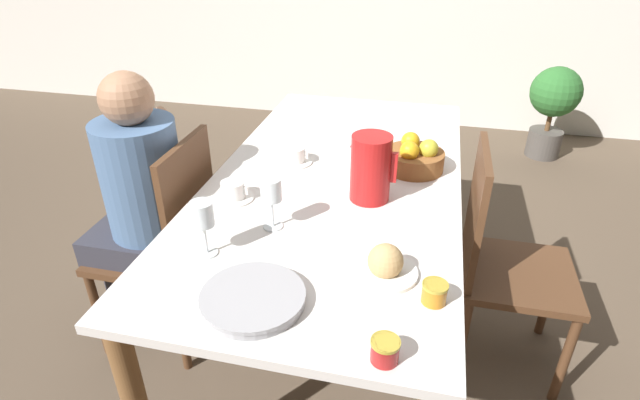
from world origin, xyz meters
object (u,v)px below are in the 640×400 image
Objects in this scene: red_pitcher at (371,168)px; chair_opposite at (501,260)px; chair_person_side at (168,241)px; bread_plate at (385,264)px; fruit_bowl at (415,157)px; wine_glass_water at (271,192)px; serving_tray at (253,298)px; person_seated at (138,194)px; teacup_near_person at (233,192)px; teacup_across at (295,156)px; wine_glass_juice at (202,217)px; jam_jar_amber at (435,292)px; jam_jar_red at (385,349)px; potted_plant at (553,103)px.

chair_opposite is at bearing 13.44° from red_pitcher.
red_pitcher is (0.80, 0.06, 0.39)m from chair_person_side.
fruit_bowl is (0.03, 0.69, 0.02)m from bread_plate.
wine_glass_water is 0.38m from serving_tray.
person_seated is 0.43m from teacup_near_person.
person_seated reaches higher than chair_opposite.
person_seated reaches higher than teacup_across.
wine_glass_juice reaches higher than fruit_bowl.
teacup_near_person is 1.00× the size of teacup_across.
wine_glass_water and wine_glass_juice have the same top height.
jam_jar_amber is 1.00× the size of jam_jar_red.
teacup_near_person is (-0.05, 0.33, -0.10)m from wine_glass_juice.
jam_jar_amber is (0.71, -0.39, 0.00)m from teacup_near_person.
wine_glass_juice is 2.59× the size of jam_jar_amber.
chair_opposite is 0.65m from red_pitcher.
chair_person_side is 6.54× the size of teacup_across.
chair_person_side is 3.39× the size of serving_tray.
jam_jar_red is (0.35, -0.11, 0.02)m from serving_tray.
bread_plate reaches higher than teacup_across.
red_pitcher reaches higher than teacup_across.
chair_person_side is 4.03× the size of fruit_bowl.
bread_plate is at bearing 31.89° from serving_tray.
potted_plant is (0.95, 2.75, -0.37)m from bread_plate.
red_pitcher is at bearing 100.91° from jam_jar_red.
fruit_bowl is (0.35, 0.89, 0.04)m from serving_tray.
wine_glass_water is (0.52, -0.20, 0.40)m from chair_person_side.
red_pitcher is 2.60m from potted_plant.
red_pitcher is 3.50× the size of jam_jar_red.
wine_glass_juice is at bearing -81.87° from teacup_near_person.
bread_plate is (0.99, -0.36, 0.10)m from person_seated.
teacup_across is at bearing -62.87° from person_seated.
chair_person_side is at bearing 144.40° from jam_jar_red.
person_seated is at bearing 147.04° from jam_jar_red.
bread_plate is at bearing 96.59° from jam_jar_red.
teacup_across is (0.46, 0.28, 0.30)m from chair_person_side.
teacup_near_person is (-0.47, -0.11, -0.09)m from red_pitcher.
chair_person_side is at bearing -148.98° from teacup_across.
person_seated is 3.09m from potted_plant.
chair_opposite is at bearing 67.15° from jam_jar_amber.
red_pitcher reaches higher than wine_glass_water.
teacup_near_person reaches higher than serving_tray.
teacup_near_person is at bearing -166.36° from red_pitcher.
jam_jar_red is 0.29× the size of fruit_bowl.
person_seated reaches higher than chair_person_side.
teacup_near_person is 0.56m from serving_tray.
chair_person_side reaches higher than serving_tray.
bread_plate reaches higher than serving_tray.
red_pitcher is 1.28× the size of bread_plate.
serving_tray is (0.12, -0.84, -0.01)m from teacup_across.
teacup_near_person is 2.11× the size of jam_jar_amber.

